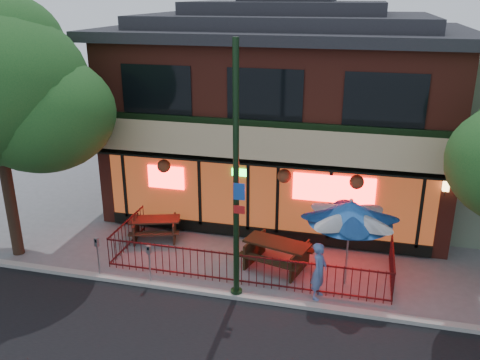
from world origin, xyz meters
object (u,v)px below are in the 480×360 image
object	(u,v)px
patio_umbrella	(350,212)
parking_meter_far	(97,251)
street_light	(236,191)
picnic_table_left	(155,225)
parking_meter_near	(149,258)
picnic_table_right	(277,250)
pedestrian	(319,271)

from	to	relation	value
patio_umbrella	parking_meter_far	bearing A→B (deg)	-168.90
street_light	picnic_table_left	bearing A→B (deg)	142.11
street_light	parking_meter_near	xyz separation A→B (m)	(-2.57, 0.00, -2.31)
picnic_table_right	patio_umbrella	world-z (taller)	patio_umbrella
street_light	pedestrian	size ratio (longest dim) A/B	4.23
picnic_table_right	patio_umbrella	size ratio (longest dim) A/B	0.86
pedestrian	parking_meter_near	xyz separation A→B (m)	(-4.78, -0.50, 0.01)
picnic_table_right	pedestrian	size ratio (longest dim) A/B	1.38
picnic_table_left	parking_meter_far	size ratio (longest dim) A/B	1.56
pedestrian	picnic_table_right	bearing A→B (deg)	58.38
patio_umbrella	parking_meter_near	world-z (taller)	patio_umbrella
picnic_table_left	street_light	bearing A→B (deg)	-37.89
parking_meter_near	parking_meter_far	size ratio (longest dim) A/B	0.97
pedestrian	parking_meter_near	world-z (taller)	pedestrian
picnic_table_right	patio_umbrella	xyz separation A→B (m)	(2.10, -0.49, 1.72)
street_light	picnic_table_right	world-z (taller)	street_light
pedestrian	parking_meter_far	size ratio (longest dim) A/B	1.29
parking_meter_far	patio_umbrella	bearing A→B (deg)	11.10
picnic_table_right	parking_meter_far	distance (m)	5.35
pedestrian	parking_meter_near	size ratio (longest dim) A/B	1.33
patio_umbrella	parking_meter_near	distance (m)	5.83
pedestrian	parking_meter_near	bearing A→B (deg)	108.76
picnic_table_right	parking_meter_far	world-z (taller)	parking_meter_far
street_light	patio_umbrella	xyz separation A→B (m)	(2.90, 1.40, -0.87)
street_light	parking_meter_near	bearing A→B (deg)	179.94
picnic_table_right	parking_meter_near	xyz separation A→B (m)	(-3.37, -1.88, 0.29)
parking_meter_far	picnic_table_right	bearing A→B (deg)	20.61
street_light	picnic_table_left	xyz separation A→B (m)	(-3.60, 2.80, -2.67)
picnic_table_right	pedestrian	bearing A→B (deg)	-44.40
picnic_table_right	parking_meter_near	bearing A→B (deg)	-150.85
picnic_table_right	patio_umbrella	distance (m)	2.76
picnic_table_left	patio_umbrella	distance (m)	6.89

